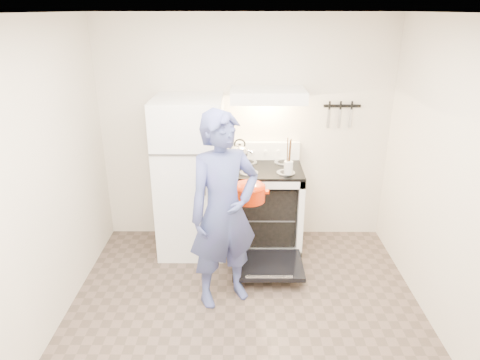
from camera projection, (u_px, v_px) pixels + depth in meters
name	position (u px, v px, depth m)	size (l,w,h in m)	color
floor	(245.00, 337.00, 3.54)	(3.60, 3.60, 0.00)	brown
back_wall	(245.00, 132.00, 4.74)	(3.20, 0.02, 2.50)	beige
refrigerator	(191.00, 177.00, 4.57)	(0.70, 0.70, 1.70)	white
stove_body	(265.00, 209.00, 4.73)	(0.76, 0.65, 0.92)	white
cooktop	(266.00, 169.00, 4.56)	(0.76, 0.65, 0.03)	black
backsplash	(265.00, 151.00, 4.78)	(0.76, 0.07, 0.20)	white
oven_door	(268.00, 265.00, 4.31)	(0.70, 0.54, 0.04)	black
oven_rack	(265.00, 211.00, 4.74)	(0.60, 0.52, 0.01)	gray
range_hood	(268.00, 95.00, 4.34)	(0.76, 0.50, 0.12)	white
knife_strip	(342.00, 106.00, 4.61)	(0.40, 0.02, 0.03)	black
pizza_stone	(260.00, 207.00, 4.79)	(0.31, 0.31, 0.02)	#8D6B53
tea_kettle	(240.00, 151.00, 4.62)	(0.23, 0.19, 0.28)	#B9B9BE
utensil_jar	(288.00, 168.00, 4.28)	(0.09, 0.09, 0.13)	silver
person	(224.00, 212.00, 3.70)	(0.65, 0.43, 1.79)	#374A72
dutch_oven	(249.00, 194.00, 3.98)	(0.37, 0.30, 0.24)	red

